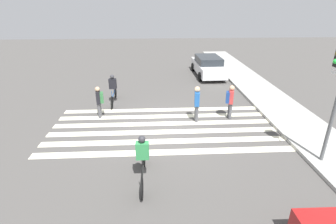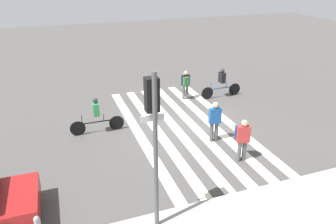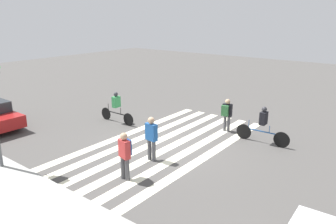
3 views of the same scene
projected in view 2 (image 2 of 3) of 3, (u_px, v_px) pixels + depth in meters
ground_plane at (184, 127)px, 14.63m from camera, size 60.00×60.00×0.00m
sidewalk_curb at (269, 218)px, 9.25m from camera, size 36.00×2.50×0.14m
crosswalk_stripes at (184, 127)px, 14.63m from camera, size 4.59×10.00×0.01m
traffic_light at (153, 124)px, 7.81m from camera, size 0.60×0.50×4.48m
pedestrian_child_with_backpack at (242, 137)px, 11.74m from camera, size 0.50×0.46×1.66m
pedestrian_adult_tall_backpack at (215, 119)px, 13.07m from camera, size 0.50×0.27×1.72m
pedestrian_adult_blue_shirt at (186, 83)px, 17.25m from camera, size 0.46×0.41×1.57m
cyclist_far_lane at (96, 114)px, 13.78m from camera, size 2.30×0.40×1.60m
cyclist_near_curb at (222, 82)px, 17.54m from camera, size 2.36×0.40×1.63m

